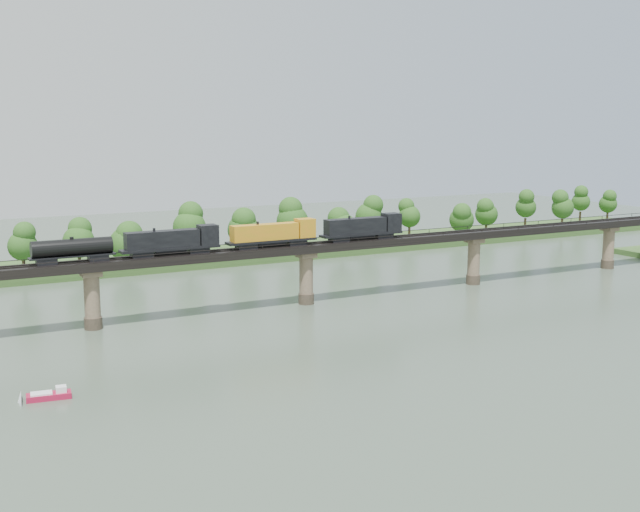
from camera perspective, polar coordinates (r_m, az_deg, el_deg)
name	(u,v)px	position (r m, az deg, el deg)	size (l,w,h in m)	color
ground	(392,341)	(127.72, 5.17, -6.07)	(400.00, 400.00, 0.00)	#374638
far_bank	(207,257)	(202.41, -8.07, -0.08)	(300.00, 24.00, 1.60)	#2A491D
bridge	(306,276)	(151.79, -0.99, -1.41)	(236.00, 30.00, 11.50)	#473A2D
bridge_superstructure	(306,243)	(150.71, -1.00, 0.96)	(220.00, 4.90, 0.75)	black
far_treeline	(180,229)	(194.40, -9.95, 1.87)	(289.06, 17.54, 13.60)	#382619
freight_train	(240,237)	(144.92, -5.71, 1.38)	(70.50, 2.75, 4.85)	black
motorboat	(50,395)	(107.13, -18.68, -9.35)	(5.59, 2.62, 1.51)	#A11234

